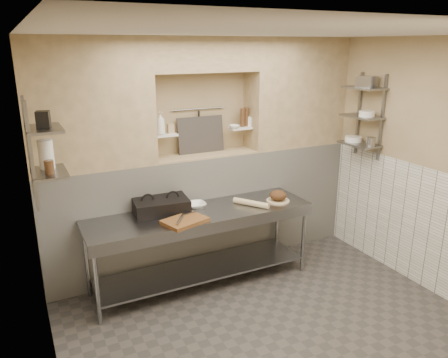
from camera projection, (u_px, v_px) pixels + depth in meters
floor at (278, 336)px, 4.31m from camera, size 4.00×3.90×0.10m
ceiling at (291, 26)px, 3.45m from camera, size 4.00×3.90×0.10m
wall_left at (35, 242)px, 3.01m from camera, size 0.10×3.90×2.80m
wall_right at (442, 170)px, 4.75m from camera, size 0.10×3.90×2.80m
wall_back at (196, 151)px, 5.59m from camera, size 4.00×0.10×2.80m
backwall_lower at (205, 208)px, 5.58m from camera, size 4.00×0.40×1.40m
alcove_sill at (204, 155)px, 5.37m from camera, size 1.30×0.40×0.02m
backwall_pillar_left at (89, 105)px, 4.61m from camera, size 1.35×0.40×1.40m
backwall_pillar_right at (296, 93)px, 5.73m from camera, size 1.35×0.40×1.40m
backwall_header at (203, 54)px, 5.02m from camera, size 1.30×0.40×0.40m
wainscot_left at (56, 327)px, 3.24m from camera, size 0.02×3.90×1.40m
wainscot_right at (429, 230)px, 4.93m from camera, size 0.02×3.90×1.40m
alcove_shelf_left at (165, 135)px, 5.08m from camera, size 0.28×0.16×0.02m
alcove_shelf_right at (240, 128)px, 5.50m from camera, size 0.28×0.16×0.02m
utensil_rail at (198, 109)px, 5.36m from camera, size 0.70×0.02×0.02m
hanging_steel at (199, 123)px, 5.39m from camera, size 0.02×0.02×0.30m
splash_panel at (201, 135)px, 5.39m from camera, size 0.60×0.08×0.45m
shelf_rail_left_a at (29, 148)px, 3.99m from camera, size 0.03×0.03×0.95m
shelf_rail_left_b at (32, 158)px, 3.65m from camera, size 0.03×0.03×0.95m
wall_shelf_left_lower at (49, 173)px, 3.94m from camera, size 0.30×0.50×0.02m
wall_shelf_left_upper at (44, 129)px, 3.82m from camera, size 0.30×0.50×0.03m
shelf_rail_right_a at (359, 114)px, 5.65m from camera, size 0.03×0.03×1.05m
shelf_rail_right_b at (382, 118)px, 5.31m from camera, size 0.03×0.03×1.05m
wall_shelf_right_lower at (359, 144)px, 5.53m from camera, size 0.30×0.50×0.02m
wall_shelf_right_mid at (362, 117)px, 5.43m from camera, size 0.30×0.50×0.02m
wall_shelf_right_upper at (365, 88)px, 5.32m from camera, size 0.30×0.50×0.03m
prep_table at (201, 233)px, 4.99m from camera, size 2.60×0.70×0.90m
panini_press at (161, 205)px, 4.89m from camera, size 0.64×0.49×0.16m
cutting_board at (185, 221)px, 4.62m from camera, size 0.52×0.43×0.04m
knife_blade at (195, 211)px, 4.81m from camera, size 0.28×0.09×0.01m
tongs at (180, 219)px, 4.57m from camera, size 0.17×0.24×0.03m
mixing_bowl at (196, 205)px, 5.05m from camera, size 0.24×0.24×0.06m
rolling_pin at (251, 203)px, 5.10m from camera, size 0.31×0.40×0.07m
bread_board at (278, 201)px, 5.25m from camera, size 0.28×0.28×0.02m
bread_loaf at (278, 195)px, 5.23m from camera, size 0.20×0.20×0.12m
bottle_soap at (161, 124)px, 4.97m from camera, size 0.12×0.12×0.26m
jar_alcove at (170, 128)px, 5.11m from camera, size 0.07×0.07×0.11m
bowl_alcove at (234, 127)px, 5.41m from camera, size 0.14×0.14×0.04m
condiment_a at (246, 117)px, 5.53m from camera, size 0.06×0.06×0.24m
condiment_b at (243, 118)px, 5.48m from camera, size 0.06×0.06×0.23m
condiment_c at (250, 121)px, 5.55m from camera, size 0.07×0.07×0.12m
jug_left at (46, 154)px, 3.99m from camera, size 0.13×0.13×0.27m
jar_left at (49, 167)px, 3.84m from camera, size 0.08×0.08×0.12m
box_left_upper at (43, 120)px, 3.74m from camera, size 0.13×0.13×0.15m
bowl_right at (353, 139)px, 5.62m from camera, size 0.21×0.21×0.06m
canister_right at (371, 142)px, 5.34m from camera, size 0.11×0.11×0.11m
bowl_right_mid at (367, 114)px, 5.34m from camera, size 0.19×0.19×0.07m
basket_right at (367, 82)px, 5.27m from camera, size 0.22×0.24×0.13m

